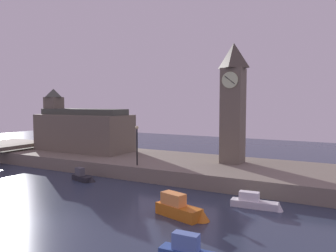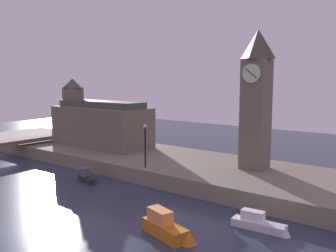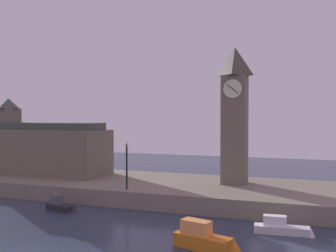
{
  "view_description": "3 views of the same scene",
  "coord_description": "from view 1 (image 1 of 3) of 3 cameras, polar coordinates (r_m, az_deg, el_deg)",
  "views": [
    {
      "loc": [
        19.62,
        -14.88,
        8.4
      ],
      "look_at": [
        2.86,
        16.09,
        5.79
      ],
      "focal_mm": 36.03,
      "sensor_mm": 36.0,
      "label": 1
    },
    {
      "loc": [
        22.97,
        -11.14,
        10.13
      ],
      "look_at": [
        2.83,
        14.6,
        5.91
      ],
      "focal_mm": 38.98,
      "sensor_mm": 36.0,
      "label": 2
    },
    {
      "loc": [
        14.89,
        -16.25,
        8.13
      ],
      "look_at": [
        2.68,
        17.52,
        7.16
      ],
      "focal_mm": 41.47,
      "sensor_mm": 36.0,
      "label": 3
    }
  ],
  "objects": [
    {
      "name": "boat_barge_dark",
      "position": [
        36.97,
        -14.1,
        -8.35
      ],
      "size": [
        3.18,
        1.54,
        1.4
      ],
      "color": "#232328",
      "rests_on": "ground"
    },
    {
      "name": "ground_plane",
      "position": [
        26.02,
        -23.88,
        -14.96
      ],
      "size": [
        120.0,
        120.0,
        0.0
      ],
      "primitive_type": "plane",
      "color": "#2D384C"
    },
    {
      "name": "parliament_hall",
      "position": [
        48.6,
        -14.45,
        -0.62
      ],
      "size": [
        13.63,
        5.77,
        8.68
      ],
      "color": "#6B6051",
      "rests_on": "far_embankment"
    },
    {
      "name": "boat_patrol_orange",
      "position": [
        25.03,
        2.31,
        -13.87
      ],
      "size": [
        4.42,
        2.21,
        1.72
      ],
      "color": "orange",
      "rests_on": "ground"
    },
    {
      "name": "streetlamp",
      "position": [
        36.29,
        -5.27,
        -2.54
      ],
      "size": [
        0.36,
        0.36,
        4.25
      ],
      "color": "black",
      "rests_on": "far_embankment"
    },
    {
      "name": "far_embankment",
      "position": [
        40.75,
        -0.93,
        -6.58
      ],
      "size": [
        70.0,
        12.0,
        1.5
      ],
      "primitive_type": "cube",
      "color": "slate",
      "rests_on": "ground"
    },
    {
      "name": "clock_tower",
      "position": [
        38.03,
        10.94,
        4.11
      ],
      "size": [
        2.55,
        2.59,
        13.26
      ],
      "color": "#6B6051",
      "rests_on": "far_embankment"
    },
    {
      "name": "boat_ferry_white",
      "position": [
        28.03,
        15.03,
        -12.48
      ],
      "size": [
        4.17,
        1.28,
        1.38
      ],
      "color": "silver",
      "rests_on": "ground"
    }
  ]
}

